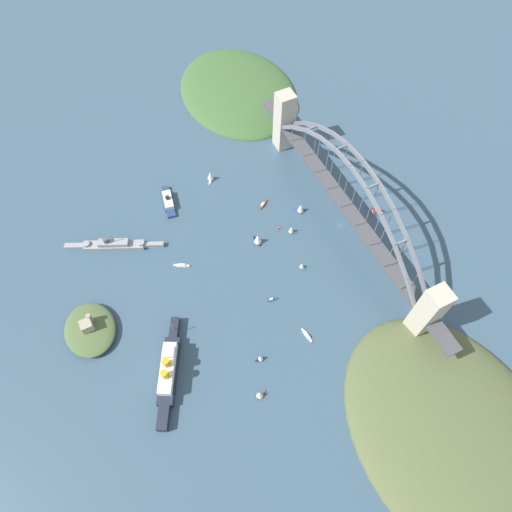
% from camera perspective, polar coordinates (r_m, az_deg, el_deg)
% --- Properties ---
extents(ground_plane, '(1400.00, 1400.00, 0.00)m').
position_cam_1_polar(ground_plane, '(387.30, 10.54, 3.83)').
color(ground_plane, '#385166').
extents(harbor_arch_bridge, '(268.35, 14.73, 76.03)m').
position_cam_1_polar(harbor_arch_bridge, '(362.96, 11.31, 6.58)').
color(harbor_arch_bridge, '#BCB29E').
rests_on(harbor_arch_bridge, ground).
extents(headland_west_shore, '(168.32, 127.62, 27.99)m').
position_cam_1_polar(headland_west_shore, '(342.82, 23.85, -19.85)').
color(headland_west_shore, '#515B38').
rests_on(headland_west_shore, ground).
extents(headland_east_shore, '(145.36, 113.18, 20.47)m').
position_cam_1_polar(headland_east_shore, '(494.00, -1.98, 19.81)').
color(headland_east_shore, '#3D6033').
rests_on(headland_east_shore, ground).
extents(ocean_liner, '(72.33, 42.21, 20.67)m').
position_cam_1_polar(ocean_liner, '(325.75, -10.94, -13.95)').
color(ocean_liner, '#1E2333').
rests_on(ocean_liner, ground).
extents(naval_cruiser, '(37.14, 74.12, 17.73)m').
position_cam_1_polar(naval_cruiser, '(384.10, -17.49, 1.36)').
color(naval_cruiser, gray).
rests_on(naval_cruiser, ground).
extents(harbor_ferry_steamer, '(34.54, 12.86, 8.12)m').
position_cam_1_polar(harbor_ferry_steamer, '(399.80, -10.95, 6.79)').
color(harbor_ferry_steamer, navy).
rests_on(harbor_ferry_steamer, ground).
extents(fort_island_mid_harbor, '(44.01, 36.28, 16.16)m').
position_cam_1_polar(fort_island_mid_harbor, '(353.25, -20.14, -8.64)').
color(fort_island_mid_harbor, '#4C6038').
rests_on(fort_island_mid_harbor, ground).
extents(seaplane_taxiing_near_bridge, '(8.66, 9.65, 5.04)m').
position_cam_1_polar(seaplane_taxiing_near_bridge, '(400.47, 14.77, 5.62)').
color(seaplane_taxiing_near_bridge, '#B7B7B2').
rests_on(seaplane_taxiing_near_bridge, ground).
extents(small_boat_0, '(10.88, 6.51, 12.45)m').
position_cam_1_polar(small_boat_0, '(366.31, 0.23, 2.19)').
color(small_boat_0, black).
rests_on(small_boat_0, ground).
extents(small_boat_1, '(12.25, 3.14, 2.01)m').
position_cam_1_polar(small_boat_1, '(336.21, 6.43, -9.88)').
color(small_boat_1, silver).
rests_on(small_boat_1, ground).
extents(small_boat_2, '(7.56, 11.70, 2.39)m').
position_cam_1_polar(small_boat_2, '(363.85, -9.29, -1.17)').
color(small_boat_2, silver).
rests_on(small_boat_2, ground).
extents(small_boat_3, '(6.40, 4.62, 6.35)m').
position_cam_1_polar(small_boat_3, '(358.30, 5.80, -1.22)').
color(small_boat_3, '#2D6B3D').
rests_on(small_boat_3, ground).
extents(small_boat_4, '(2.77, 8.29, 2.56)m').
position_cam_1_polar(small_boat_4, '(345.46, 2.00, -5.49)').
color(small_boat_4, '#234C8C').
rests_on(small_boat_4, ground).
extents(small_boat_5, '(6.22, 7.33, 8.72)m').
position_cam_1_polar(small_boat_5, '(374.47, 4.47, 3.33)').
color(small_boat_5, '#2D6B3D').
rests_on(small_boat_5, ground).
extents(small_boat_6, '(3.97, 6.57, 7.39)m').
position_cam_1_polar(small_boat_6, '(325.63, 0.58, -12.68)').
color(small_boat_6, black).
rests_on(small_boat_6, ground).
extents(small_boat_7, '(8.45, 8.13, 10.59)m').
position_cam_1_polar(small_boat_7, '(387.02, 5.64, 6.03)').
color(small_boat_7, '#234C8C').
rests_on(small_boat_7, ground).
extents(small_boat_8, '(5.69, 8.10, 7.53)m').
position_cam_1_polar(small_boat_8, '(318.57, 0.49, -17.02)').
color(small_boat_8, brown).
rests_on(small_boat_8, ground).
extents(small_boat_9, '(9.21, 7.83, 11.27)m').
position_cam_1_polar(small_boat_9, '(409.04, -5.76, 10.01)').
color(small_boat_9, silver).
rests_on(small_boat_9, ground).
extents(small_boat_10, '(7.89, 10.95, 2.36)m').
position_cam_1_polar(small_boat_10, '(392.62, 0.88, 6.51)').
color(small_boat_10, brown).
rests_on(small_boat_10, ground).
extents(channel_marker_buoy, '(2.20, 2.20, 2.75)m').
position_cam_1_polar(channel_marker_buoy, '(378.04, 2.85, 3.48)').
color(channel_marker_buoy, red).
rests_on(channel_marker_buoy, ground).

